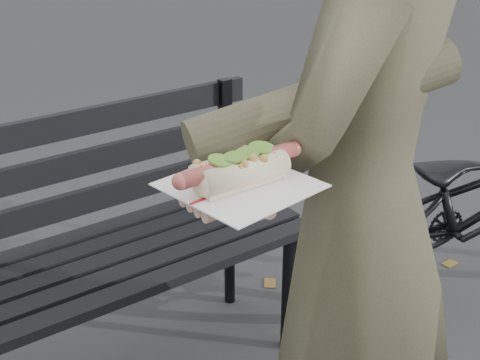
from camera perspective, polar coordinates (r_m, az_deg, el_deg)
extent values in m
cylinder|color=black|center=(2.28, 4.08, -9.57)|extent=(0.04, 0.04, 0.45)
cylinder|color=black|center=(2.51, -0.91, -6.03)|extent=(0.04, 0.04, 0.45)
cube|color=black|center=(1.85, -11.96, -10.29)|extent=(1.50, 0.07, 0.03)
cube|color=black|center=(1.92, -13.11, -8.98)|extent=(1.50, 0.07, 0.03)
cube|color=black|center=(1.99, -14.16, -7.77)|extent=(1.50, 0.07, 0.03)
cube|color=black|center=(2.06, -15.14, -6.63)|extent=(1.50, 0.07, 0.03)
cube|color=black|center=(2.14, -16.05, -5.58)|extent=(1.50, 0.07, 0.03)
cube|color=black|center=(2.33, -1.26, 3.62)|extent=(0.04, 0.03, 0.42)
cube|color=black|center=(2.11, -16.68, -2.77)|extent=(1.50, 0.02, 0.08)
cube|color=black|center=(2.06, -17.11, 0.44)|extent=(1.50, 0.02, 0.08)
cube|color=black|center=(2.01, -17.57, 3.82)|extent=(1.50, 0.02, 0.08)
imported|color=#46422F|center=(1.39, 10.14, -2.81)|extent=(0.76, 0.65, 1.76)
cylinder|color=#46422F|center=(1.18, 7.20, 6.69)|extent=(0.51, 0.23, 0.19)
cylinder|color=#D8A384|center=(1.01, 1.50, -0.28)|extent=(0.09, 0.08, 0.07)
ellipsoid|color=#D8A384|center=(0.98, 0.00, -1.32)|extent=(0.10, 0.12, 0.03)
cylinder|color=#D8A384|center=(0.93, -1.66, -2.74)|extent=(0.05, 0.02, 0.02)
cylinder|color=#D8A384|center=(0.95, -2.34, -2.29)|extent=(0.05, 0.02, 0.02)
cylinder|color=#D8A384|center=(0.96, -3.00, -1.85)|extent=(0.05, 0.02, 0.02)
cylinder|color=#D8A384|center=(0.98, -3.64, -1.42)|extent=(0.05, 0.02, 0.02)
cylinder|color=#D8A384|center=(0.95, 2.44, -2.24)|extent=(0.04, 0.05, 0.02)
cube|color=white|center=(0.98, 0.00, -0.43)|extent=(0.21, 0.21, 0.00)
cube|color=#B21E1E|center=(0.98, 0.00, -0.34)|extent=(0.19, 0.03, 0.00)
cylinder|color=#B74E46|center=(0.96, 0.00, 1.35)|extent=(0.20, 0.02, 0.02)
sphere|color=#B74E46|center=(0.91, -5.09, -0.12)|extent=(0.03, 0.02, 0.02)
sphere|color=#B74E46|center=(1.02, 4.56, 2.66)|extent=(0.02, 0.02, 0.02)
sphere|color=#9E6B2D|center=(0.96, 2.07, 1.82)|extent=(0.01, 0.01, 0.01)
sphere|color=#9E6B2D|center=(1.00, 1.20, 2.76)|extent=(0.01, 0.01, 0.01)
sphere|color=#9E6B2D|center=(0.96, -0.06, 2.10)|extent=(0.01, 0.01, 0.01)
sphere|color=#9E6B2D|center=(0.97, 0.20, 1.75)|extent=(0.01, 0.01, 0.01)
sphere|color=#9E6B2D|center=(0.94, -0.39, 1.23)|extent=(0.01, 0.01, 0.01)
sphere|color=#9E6B2D|center=(0.98, 1.00, 1.84)|extent=(0.01, 0.01, 0.01)
sphere|color=#9E6B2D|center=(0.97, 2.45, 1.87)|extent=(0.01, 0.01, 0.01)
sphere|color=#9E6B2D|center=(0.98, 2.90, 1.96)|extent=(0.01, 0.01, 0.01)
sphere|color=#9E6B2D|center=(0.97, -1.73, 1.90)|extent=(0.01, 0.01, 0.01)
sphere|color=#9E6B2D|center=(0.95, -2.08, 1.23)|extent=(0.01, 0.01, 0.01)
sphere|color=#9E6B2D|center=(0.93, 0.04, 1.14)|extent=(0.01, 0.01, 0.01)
sphere|color=#9E6B2D|center=(0.93, -3.19, 1.17)|extent=(0.01, 0.01, 0.01)
sphere|color=#9E6B2D|center=(0.98, 3.47, 2.17)|extent=(0.01, 0.01, 0.01)
sphere|color=#9E6B2D|center=(0.94, 0.40, 1.40)|extent=(0.01, 0.01, 0.01)
sphere|color=#9E6B2D|center=(0.94, -3.53, 1.23)|extent=(0.01, 0.01, 0.01)
sphere|color=#9E6B2D|center=(0.97, 0.23, 1.78)|extent=(0.01, 0.01, 0.01)
sphere|color=#9E6B2D|center=(0.99, 2.29, 2.69)|extent=(0.01, 0.01, 0.01)
sphere|color=#9E6B2D|center=(0.94, -3.70, 1.40)|extent=(0.01, 0.01, 0.01)
sphere|color=#9E6B2D|center=(0.92, -2.69, 0.41)|extent=(0.01, 0.01, 0.01)
sphere|color=#9E6B2D|center=(0.97, 3.09, 1.89)|extent=(0.01, 0.01, 0.01)
sphere|color=#9E6B2D|center=(0.95, 0.07, 1.36)|extent=(0.01, 0.01, 0.01)
sphere|color=#9E6B2D|center=(0.96, -1.05, 1.83)|extent=(0.01, 0.01, 0.01)
sphere|color=#9E6B2D|center=(0.95, 1.09, 1.85)|extent=(0.01, 0.01, 0.01)
sphere|color=#9E6B2D|center=(0.97, 1.06, 1.96)|extent=(0.01, 0.01, 0.01)
sphere|color=#9E6B2D|center=(0.94, -0.66, 1.08)|extent=(0.01, 0.01, 0.01)
sphere|color=#9E6B2D|center=(0.94, -1.35, 1.39)|extent=(0.01, 0.01, 0.01)
sphere|color=#9E6B2D|center=(0.99, 0.48, 2.62)|extent=(0.01, 0.01, 0.01)
sphere|color=#9E6B2D|center=(0.97, -0.96, 2.08)|extent=(0.01, 0.01, 0.01)
cylinder|color=#578F27|center=(0.94, -1.69, 1.69)|extent=(0.04, 0.04, 0.01)
cylinder|color=#578F27|center=(0.95, -0.40, 1.99)|extent=(0.04, 0.04, 0.01)
cylinder|color=#578F27|center=(0.96, 0.63, 2.36)|extent=(0.04, 0.04, 0.01)
cylinder|color=#578F27|center=(0.98, 1.76, 2.80)|extent=(0.04, 0.04, 0.01)
cube|color=brown|center=(2.73, 2.58, -8.78)|extent=(0.08, 0.08, 0.00)
cube|color=brown|center=(3.25, 3.32, -2.83)|extent=(0.09, 0.08, 0.00)
cube|color=brown|center=(2.98, 17.48, -6.81)|extent=(0.07, 0.05, 0.00)
cube|color=brown|center=(3.17, -5.90, -3.77)|extent=(0.08, 0.06, 0.00)
cube|color=brown|center=(2.65, 4.11, -9.95)|extent=(0.05, 0.05, 0.00)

